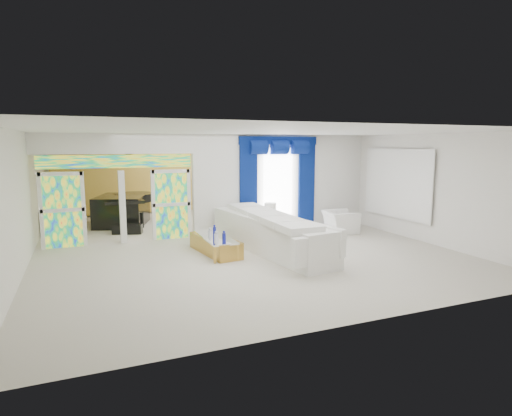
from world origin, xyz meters
name	(u,v)px	position (x,y,z in m)	size (l,w,h in m)	color
floor	(230,241)	(0.00, 0.00, 0.00)	(12.00, 12.00, 0.00)	#B7AF9E
dividing_wall	(284,183)	(2.15, 1.00, 1.50)	(5.70, 0.18, 3.00)	white
dividing_header	(117,144)	(-2.85, 1.00, 2.73)	(4.30, 0.18, 0.55)	white
stained_panel_left	(63,210)	(-4.28, 1.00, 1.00)	(0.95, 0.04, 2.00)	#994C3F
stained_panel_right	(171,204)	(-1.42, 1.00, 1.00)	(0.95, 0.04, 2.00)	#994C3F
stained_transom	(117,161)	(-2.85, 1.00, 2.25)	(4.00, 0.05, 0.35)	#994C3F
window_pane	(278,185)	(1.90, 0.90, 1.45)	(1.00, 0.02, 2.30)	white
blue_drape_left	(248,188)	(0.90, 0.87, 1.40)	(0.55, 0.10, 2.80)	#04164B
blue_drape_right	(306,185)	(2.90, 0.87, 1.40)	(0.55, 0.10, 2.80)	#04164B
blue_pelmet	(279,141)	(1.90, 0.87, 2.82)	(2.60, 0.12, 0.25)	#04164B
wall_mirror	(397,183)	(4.94, -1.00, 1.55)	(0.04, 2.70, 1.90)	white
gold_curtains	(182,175)	(0.00, 5.90, 1.50)	(9.70, 0.12, 2.90)	gold
white_sofa	(269,234)	(0.58, -1.40, 0.43)	(0.97, 4.54, 0.86)	white
coffee_table	(215,245)	(-0.77, -1.10, 0.21)	(0.62, 1.86, 0.41)	#B98D39
console_table	(279,227)	(1.76, 0.50, 0.19)	(1.13, 0.36, 0.38)	white
table_lamp	(270,212)	(1.46, 0.50, 0.67)	(0.36, 0.36, 0.58)	white
armchair	(340,222)	(3.58, -0.10, 0.33)	(1.02, 0.89, 0.66)	white
grand_piano	(122,210)	(-2.56, 3.78, 0.50)	(1.51, 1.98, 1.00)	black
piano_bench	(127,229)	(-2.56, 2.18, 0.15)	(0.87, 0.34, 0.29)	black
tv_console	(51,222)	(-4.69, 2.79, 0.40)	(0.54, 0.49, 0.79)	#A88454
chandelier	(129,146)	(-2.30, 3.40, 2.65)	(0.60, 0.60, 0.60)	gold
decanters	(216,235)	(-0.78, -1.25, 0.51)	(0.19, 0.96, 0.25)	silver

